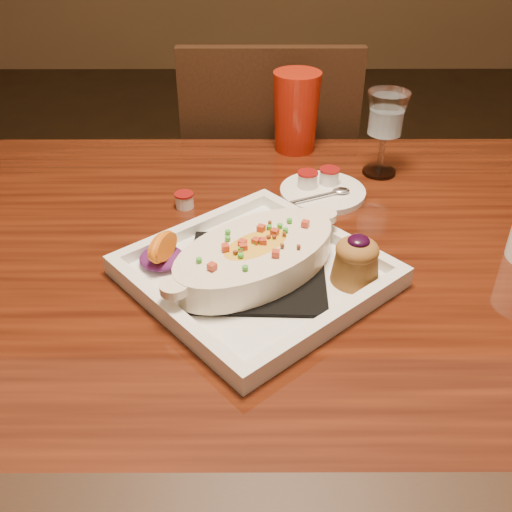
{
  "coord_description": "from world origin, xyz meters",
  "views": [
    {
      "loc": [
        -0.03,
        -0.71,
        1.24
      ],
      "look_at": [
        -0.03,
        -0.02,
        0.77
      ],
      "focal_mm": 40.0,
      "sensor_mm": 36.0,
      "label": 1
    }
  ],
  "objects_px": {
    "table": "(276,307)",
    "saucer": "(321,189)",
    "chair_far": "(267,198)",
    "plate": "(262,262)",
    "red_tumbler": "(296,112)",
    "goblet": "(386,118)"
  },
  "relations": [
    {
      "from": "table",
      "to": "saucer",
      "type": "distance_m",
      "value": 0.24
    },
    {
      "from": "chair_far",
      "to": "plate",
      "type": "xyz_separation_m",
      "value": [
        -0.02,
        -0.69,
        0.27
      ]
    },
    {
      "from": "table",
      "to": "red_tumbler",
      "type": "xyz_separation_m",
      "value": [
        0.05,
        0.4,
        0.18
      ]
    },
    {
      "from": "plate",
      "to": "saucer",
      "type": "xyz_separation_m",
      "value": [
        0.11,
        0.26,
        -0.02
      ]
    },
    {
      "from": "goblet",
      "to": "saucer",
      "type": "bearing_deg",
      "value": -144.71
    },
    {
      "from": "table",
      "to": "goblet",
      "type": "bearing_deg",
      "value": 54.18
    },
    {
      "from": "goblet",
      "to": "red_tumbler",
      "type": "height_order",
      "value": "same"
    },
    {
      "from": "plate",
      "to": "red_tumbler",
      "type": "xyz_separation_m",
      "value": [
        0.07,
        0.46,
        0.05
      ]
    },
    {
      "from": "chair_far",
      "to": "goblet",
      "type": "height_order",
      "value": "chair_far"
    },
    {
      "from": "chair_far",
      "to": "plate",
      "type": "bearing_deg",
      "value": 87.93
    },
    {
      "from": "chair_far",
      "to": "red_tumbler",
      "type": "xyz_separation_m",
      "value": [
        0.05,
        -0.23,
        0.32
      ]
    },
    {
      "from": "table",
      "to": "goblet",
      "type": "height_order",
      "value": "goblet"
    },
    {
      "from": "saucer",
      "to": "red_tumbler",
      "type": "height_order",
      "value": "red_tumbler"
    },
    {
      "from": "chair_far",
      "to": "table",
      "type": "bearing_deg",
      "value": 90.0
    },
    {
      "from": "saucer",
      "to": "chair_far",
      "type": "bearing_deg",
      "value": 101.25
    },
    {
      "from": "table",
      "to": "goblet",
      "type": "xyz_separation_m",
      "value": [
        0.21,
        0.29,
        0.21
      ]
    },
    {
      "from": "plate",
      "to": "goblet",
      "type": "distance_m",
      "value": 0.42
    },
    {
      "from": "table",
      "to": "chair_far",
      "type": "height_order",
      "value": "chair_far"
    },
    {
      "from": "goblet",
      "to": "red_tumbler",
      "type": "xyz_separation_m",
      "value": [
        -0.16,
        0.11,
        -0.03
      ]
    },
    {
      "from": "plate",
      "to": "red_tumbler",
      "type": "height_order",
      "value": "red_tumbler"
    },
    {
      "from": "chair_far",
      "to": "plate",
      "type": "height_order",
      "value": "chair_far"
    },
    {
      "from": "table",
      "to": "goblet",
      "type": "relative_size",
      "value": 9.4
    }
  ]
}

